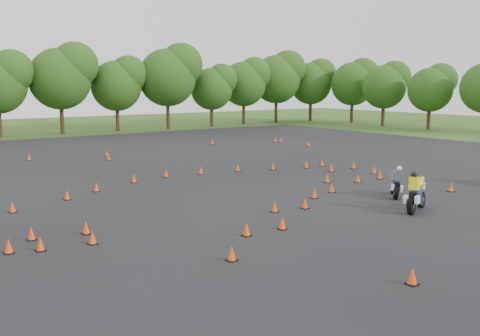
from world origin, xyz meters
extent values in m
plane|color=#2D5119|center=(0.00, 0.00, 0.00)|extent=(140.00, 140.00, 0.00)
plane|color=black|center=(0.00, 6.00, 0.01)|extent=(62.00, 62.00, 0.00)
cone|color=#F4460A|center=(-11.68, 0.32, 0.23)|extent=(0.26, 0.26, 0.45)
cone|color=#F4460A|center=(8.53, 2.32, 0.23)|extent=(0.26, 0.26, 0.45)
cone|color=#F4460A|center=(9.65, 3.69, 0.23)|extent=(0.26, 0.26, 0.45)
cone|color=#F4460A|center=(0.13, -0.60, 0.23)|extent=(0.26, 0.26, 0.45)
cone|color=#F4460A|center=(-0.31, 20.56, 0.23)|extent=(0.26, 0.26, 0.45)
cone|color=#F4460A|center=(-7.61, 7.16, 0.23)|extent=(0.26, 0.26, 0.45)
cone|color=#F4460A|center=(15.84, 20.47, 0.23)|extent=(0.26, 0.26, 0.45)
cone|color=#F4460A|center=(3.52, 9.15, 0.23)|extent=(0.26, 0.26, 0.45)
cone|color=#F4460A|center=(5.69, 8.38, 0.23)|extent=(0.26, 0.26, 0.45)
cone|color=#F4460A|center=(9.26, 7.67, 0.23)|extent=(0.26, 0.26, 0.45)
cone|color=#F4460A|center=(-0.99, 9.96, 0.23)|extent=(0.26, 0.26, 0.45)
cone|color=#F4460A|center=(-2.81, -2.58, 0.23)|extent=(0.26, 0.26, 0.45)
cone|color=#F4460A|center=(-1.03, 18.39, 0.23)|extent=(0.26, 0.26, 0.45)
cone|color=#F4460A|center=(16.38, 16.65, 0.23)|extent=(0.26, 0.26, 0.45)
cone|color=#F4460A|center=(1.93, 0.71, 0.23)|extent=(0.26, 0.26, 0.45)
cone|color=#F4460A|center=(8.55, -2.14, 0.23)|extent=(0.26, 0.26, 0.45)
cone|color=#F4460A|center=(1.15, 9.60, 0.23)|extent=(0.26, 0.26, 0.45)
cone|color=#F4460A|center=(16.45, 20.40, 0.23)|extent=(0.26, 0.26, 0.45)
cone|color=#F4460A|center=(-6.35, -4.39, 0.23)|extent=(0.26, 0.26, 0.45)
cone|color=#F4460A|center=(3.58, 1.20, 0.23)|extent=(0.26, 0.26, 0.45)
cone|color=#F4460A|center=(-8.91, 1.04, 0.23)|extent=(0.26, 0.26, 0.45)
cone|color=#F4460A|center=(-10.79, 0.00, 0.23)|extent=(0.26, 0.26, 0.45)
cone|color=#F4460A|center=(-5.80, 8.20, 0.23)|extent=(0.26, 0.26, 0.45)
cone|color=#F4460A|center=(5.30, 3.24, 0.23)|extent=(0.26, 0.26, 0.45)
cone|color=#F4460A|center=(-9.17, -0.28, 0.23)|extent=(0.26, 0.26, 0.45)
cone|color=#F4460A|center=(10.31, 22.55, 0.23)|extent=(0.26, 0.26, 0.45)
cone|color=#F4460A|center=(-3.23, 9.42, 0.23)|extent=(0.26, 0.26, 0.45)
cone|color=#F4460A|center=(-10.70, 1.42, 0.23)|extent=(0.26, 0.26, 0.45)
cone|color=#F4460A|center=(-10.26, 6.02, 0.23)|extent=(0.26, 0.26, 0.45)
cone|color=#F4460A|center=(-5.61, 21.55, 0.23)|extent=(0.26, 0.26, 0.45)
cone|color=#F4460A|center=(-4.39, -2.51, 0.23)|extent=(0.26, 0.26, 0.45)
cone|color=#F4460A|center=(9.31, 0.18, 0.23)|extent=(0.26, 0.26, 0.45)
cone|color=#F4460A|center=(-1.34, -0.34, 0.23)|extent=(0.26, 0.26, 0.45)
cone|color=#F4460A|center=(10.08, 5.70, 0.23)|extent=(0.26, 0.26, 0.45)
cone|color=#F4460A|center=(6.67, 2.28, 0.23)|extent=(0.26, 0.26, 0.45)
cone|color=#F4460A|center=(7.87, 7.68, 0.23)|extent=(0.26, 0.26, 0.45)
cone|color=#F4460A|center=(8.14, 5.74, 0.23)|extent=(0.26, 0.26, 0.45)
cone|color=#F4460A|center=(-3.55, -8.82, 0.23)|extent=(0.26, 0.26, 0.45)
camera|label=1|loc=(-15.25, -17.19, 5.32)|focal=40.00mm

